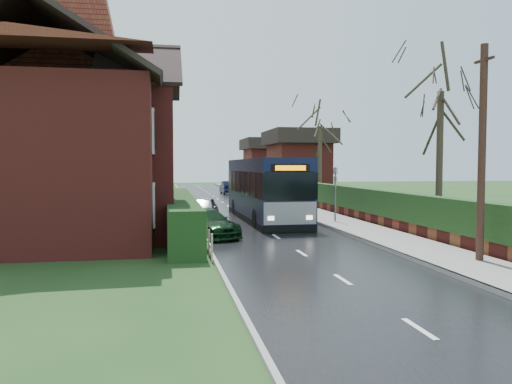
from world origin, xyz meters
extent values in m
plane|color=#2E4B20|center=(0.00, 0.00, 0.00)|extent=(140.00, 140.00, 0.00)
cube|color=black|center=(0.00, 10.00, 0.01)|extent=(6.00, 100.00, 0.02)
cube|color=slate|center=(4.25, 10.00, 0.07)|extent=(2.50, 100.00, 0.14)
cube|color=gray|center=(3.05, 10.00, 0.07)|extent=(0.12, 100.00, 0.14)
cube|color=gray|center=(-3.05, 10.00, 0.05)|extent=(0.12, 100.00, 0.10)
cube|color=#183213|center=(-3.90, 5.00, 0.80)|extent=(1.20, 16.00, 1.60)
cube|color=maroon|center=(5.80, 10.00, 0.30)|extent=(0.30, 50.00, 0.60)
cube|color=#183213|center=(5.80, 10.00, 1.20)|extent=(0.60, 50.00, 1.20)
cube|color=maroon|center=(-9.00, 5.00, 3.00)|extent=(8.00, 14.00, 6.00)
cube|color=maroon|center=(-5.50, 2.00, 3.00)|extent=(2.50, 4.00, 6.00)
cube|color=brown|center=(-8.00, 9.00, 9.20)|extent=(0.90, 1.40, 2.20)
cube|color=silver|center=(-4.95, 0.00, 1.60)|extent=(0.08, 1.20, 1.60)
cube|color=black|center=(-4.92, 0.00, 1.60)|extent=(0.03, 0.95, 1.35)
cube|color=silver|center=(-4.95, 0.00, 4.20)|extent=(0.08, 1.20, 1.60)
cube|color=black|center=(-4.92, 0.00, 4.20)|extent=(0.03, 0.95, 1.35)
cube|color=silver|center=(-4.95, 4.00, 1.60)|extent=(0.08, 1.20, 1.60)
cube|color=black|center=(-4.92, 4.00, 1.60)|extent=(0.03, 0.95, 1.35)
cube|color=silver|center=(-4.95, 4.00, 4.20)|extent=(0.08, 1.20, 1.60)
cube|color=black|center=(-4.92, 4.00, 4.20)|extent=(0.03, 0.95, 1.35)
cube|color=silver|center=(-4.95, 8.00, 1.60)|extent=(0.08, 1.20, 1.60)
cube|color=black|center=(-4.92, 8.00, 1.60)|extent=(0.03, 0.95, 1.35)
cube|color=silver|center=(-4.95, 8.00, 4.20)|extent=(0.08, 1.20, 1.60)
cube|color=black|center=(-4.92, 8.00, 4.20)|extent=(0.03, 0.95, 1.35)
cube|color=silver|center=(-4.95, 10.50, 1.60)|extent=(0.08, 1.20, 1.60)
cube|color=black|center=(-4.92, 10.50, 1.60)|extent=(0.03, 0.95, 1.35)
cube|color=silver|center=(-4.95, 10.50, 4.20)|extent=(0.08, 1.20, 1.60)
cube|color=black|center=(-4.92, 10.50, 4.20)|extent=(0.03, 0.95, 1.35)
cube|color=black|center=(0.80, 8.42, 0.92)|extent=(2.60, 11.01, 1.14)
cube|color=black|center=(0.80, 8.42, 2.09)|extent=(2.62, 11.01, 1.20)
cube|color=black|center=(0.80, 8.42, 3.02)|extent=(2.60, 11.01, 0.66)
cube|color=black|center=(0.80, 8.42, 0.17)|extent=(2.60, 11.01, 0.35)
cube|color=gray|center=(0.85, 2.98, 0.90)|extent=(2.40, 0.14, 1.00)
cube|color=black|center=(0.85, 2.95, 2.10)|extent=(2.25, 0.10, 1.30)
cube|color=black|center=(0.85, 2.95, 2.90)|extent=(1.75, 0.10, 0.35)
cube|color=#FF8C00|center=(0.85, 2.91, 2.90)|extent=(1.37, 0.05, 0.22)
cube|color=black|center=(0.85, 2.97, 0.22)|extent=(2.45, 0.16, 0.30)
cube|color=#FFF2CC|center=(-0.02, 2.91, 0.70)|extent=(0.28, 0.05, 0.18)
cube|color=#FFF2CC|center=(1.72, 2.93, 0.70)|extent=(0.28, 0.05, 0.18)
cylinder|color=black|center=(-0.30, 4.90, 0.48)|extent=(0.29, 0.96, 0.96)
cylinder|color=black|center=(1.96, 4.92, 0.48)|extent=(0.29, 0.96, 0.96)
cylinder|color=black|center=(-0.36, 11.93, 0.48)|extent=(0.29, 0.96, 0.96)
cylinder|color=black|center=(1.90, 11.95, 0.48)|extent=(0.29, 0.96, 0.96)
imported|color=#BAB9BE|center=(-2.80, 6.89, 0.73)|extent=(2.38, 4.50, 1.46)
imported|color=black|center=(-2.90, 2.57, 0.59)|extent=(3.09, 4.36, 1.17)
imported|color=black|center=(2.00, 34.06, 0.68)|extent=(1.53, 4.16, 1.36)
cylinder|color=slate|center=(4.00, 6.00, 1.47)|extent=(0.08, 0.08, 2.93)
cube|color=silver|center=(4.00, 6.00, 2.72)|extent=(0.07, 0.44, 0.33)
cube|color=silver|center=(4.00, 6.00, 2.30)|extent=(0.06, 0.40, 0.29)
cylinder|color=black|center=(4.80, -4.77, 3.30)|extent=(0.23, 0.23, 6.60)
cube|color=black|center=(4.80, -4.77, 6.13)|extent=(0.10, 0.85, 0.08)
cylinder|color=#31261D|center=(8.11, 3.20, 3.23)|extent=(0.31, 0.31, 6.46)
cylinder|color=#382C21|center=(7.97, 21.15, 3.11)|extent=(0.33, 0.33, 6.22)
cylinder|color=#372A21|center=(-11.06, 10.00, 3.68)|extent=(0.34, 0.34, 7.36)
camera|label=1|loc=(-4.54, -18.28, 3.00)|focal=35.00mm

